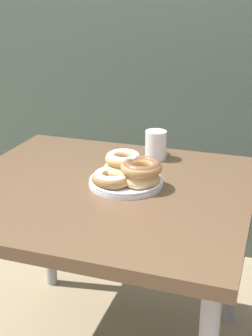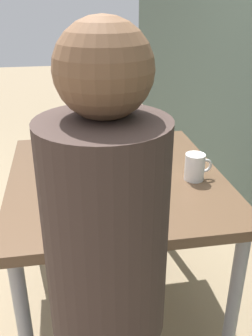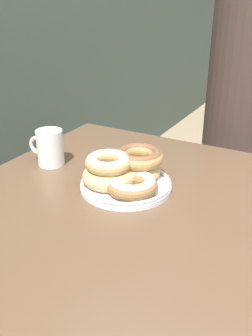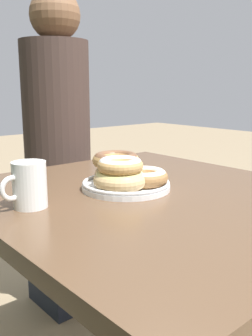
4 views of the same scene
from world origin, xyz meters
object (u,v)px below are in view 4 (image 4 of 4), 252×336
Objects in this scene: person_figure at (57,158)px; coffee_mug at (29,184)px; dining_table at (151,220)px; donut_plate at (124,174)px.

coffee_mug is at bearing 144.49° from person_figure.
dining_table is 3.55× the size of donut_plate.
person_figure is (0.63, -0.16, -0.07)m from donut_plate.
person_figure is at bearing -35.51° from coffee_mug.
dining_table is 0.70× the size of person_figure.
dining_table is at bearing -107.17° from coffee_mug.
coffee_mug is at bearing 85.35° from donut_plate.
coffee_mug reaches higher than dining_table.
dining_table is 0.35m from coffee_mug.
person_figure is (0.71, -0.13, 0.06)m from dining_table.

